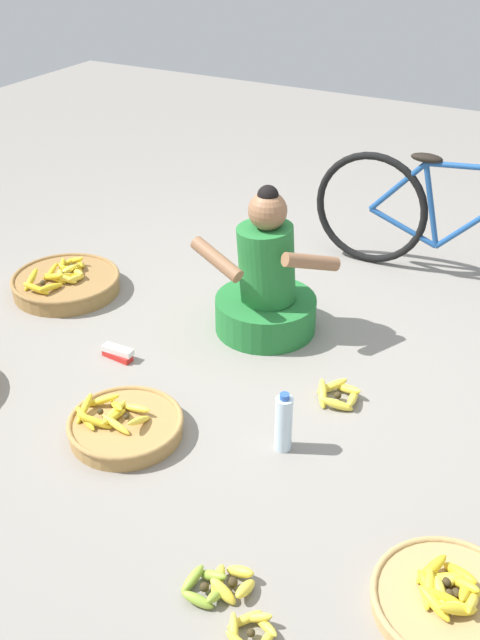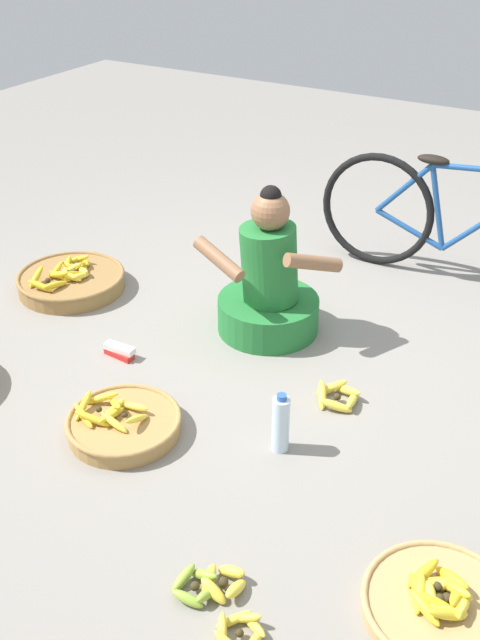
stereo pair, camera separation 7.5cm
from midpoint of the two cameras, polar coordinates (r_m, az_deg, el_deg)
The scene contains 10 objects.
ground_plane at distance 3.63m, azimuth 0.93°, elevation -3.32°, with size 10.00×10.00×0.00m, color gray.
vendor_woman_front at distance 3.77m, azimuth 1.43°, elevation 2.57°, with size 0.68×0.54×0.79m.
bicycle_leaning at distance 4.39m, azimuth 15.76°, elevation 7.19°, with size 1.70×0.08×0.73m.
banana_basket_back_center at distance 3.21m, azimuth -9.45°, elevation -7.92°, with size 0.49×0.49×0.15m.
banana_basket_back_left at distance 4.34m, azimuth -13.63°, elevation 2.80°, with size 0.61×0.61×0.18m.
banana_basket_front_left at distance 2.63m, azimuth 14.92°, elevation -19.98°, with size 0.51×0.51×0.13m.
loose_bananas_near_bicycle at distance 3.39m, azimuth 6.88°, elevation -5.64°, with size 0.22×0.23×0.10m.
loose_bananas_front_center at distance 2.57m, azimuth -1.61°, elevation -20.65°, with size 0.38×0.30×0.08m.
water_bottle at distance 3.06m, azimuth 2.64°, elevation -7.86°, with size 0.07×0.07×0.27m.
packet_carton_stack at distance 3.70m, azimuth -9.89°, elevation -2.49°, with size 0.16×0.06×0.06m.
Camera 1 is at (1.35, -2.68, 2.05)m, focal length 41.93 mm.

